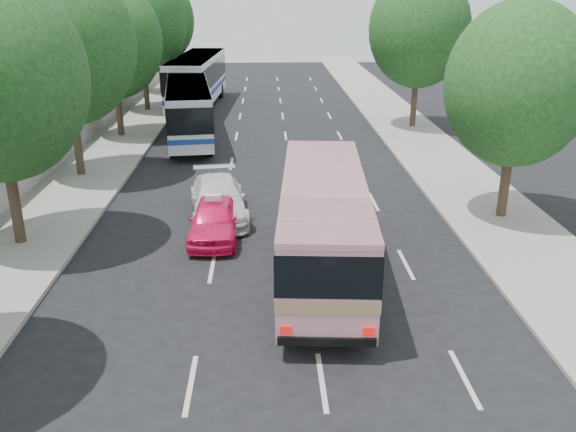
{
  "coord_description": "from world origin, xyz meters",
  "views": [
    {
      "loc": [
        -0.18,
        -13.31,
        8.18
      ],
      "look_at": [
        0.48,
        4.23,
        1.6
      ],
      "focal_mm": 38.0,
      "sensor_mm": 36.0,
      "label": 1
    }
  ],
  "objects_px": {
    "tour_coach_rear": "(197,76)",
    "pink_taxi": "(214,219)",
    "white_pickup": "(218,199)",
    "tour_coach_front": "(189,107)",
    "pink_bus": "(323,217)"
  },
  "relations": [
    {
      "from": "tour_coach_rear",
      "to": "pink_taxi",
      "type": "bearing_deg",
      "value": -79.67
    },
    {
      "from": "pink_bus",
      "to": "white_pickup",
      "type": "relative_size",
      "value": 1.95
    },
    {
      "from": "pink_bus",
      "to": "white_pickup",
      "type": "xyz_separation_m",
      "value": [
        -3.49,
        5.14,
        -1.16
      ]
    },
    {
      "from": "pink_taxi",
      "to": "tour_coach_rear",
      "type": "bearing_deg",
      "value": 97.49
    },
    {
      "from": "pink_taxi",
      "to": "white_pickup",
      "type": "height_order",
      "value": "white_pickup"
    },
    {
      "from": "pink_taxi",
      "to": "tour_coach_front",
      "type": "bearing_deg",
      "value": 100.22
    },
    {
      "from": "tour_coach_front",
      "to": "tour_coach_rear",
      "type": "distance_m",
      "value": 10.58
    },
    {
      "from": "pink_taxi",
      "to": "tour_coach_rear",
      "type": "xyz_separation_m",
      "value": [
        -3.07,
        25.22,
        1.5
      ]
    },
    {
      "from": "pink_bus",
      "to": "tour_coach_rear",
      "type": "relative_size",
      "value": 0.78
    },
    {
      "from": "white_pickup",
      "to": "tour_coach_front",
      "type": "xyz_separation_m",
      "value": [
        -2.5,
        12.59,
        1.19
      ]
    },
    {
      "from": "white_pickup",
      "to": "tour_coach_rear",
      "type": "distance_m",
      "value": 23.4
    },
    {
      "from": "pink_taxi",
      "to": "tour_coach_front",
      "type": "height_order",
      "value": "tour_coach_front"
    },
    {
      "from": "pink_taxi",
      "to": "white_pickup",
      "type": "xyz_separation_m",
      "value": [
        0.0,
        2.07,
        0.02
      ]
    },
    {
      "from": "tour_coach_front",
      "to": "tour_coach_rear",
      "type": "height_order",
      "value": "tour_coach_rear"
    },
    {
      "from": "white_pickup",
      "to": "tour_coach_front",
      "type": "distance_m",
      "value": 12.89
    }
  ]
}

